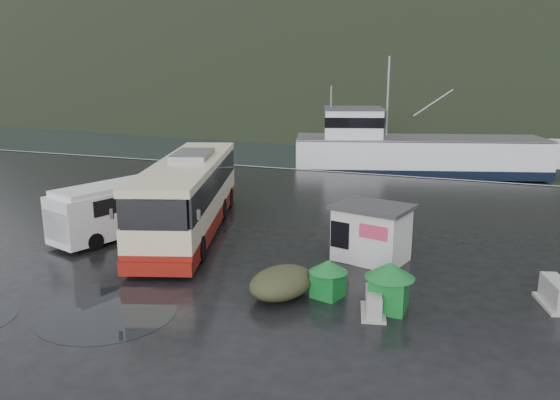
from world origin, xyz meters
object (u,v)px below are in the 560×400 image
(dome_tent, at_px, (282,297))
(coach_bus, at_px, (191,231))
(fishing_trawler, at_px, (418,159))
(waste_bin_left, at_px, (328,297))
(jersey_barrier_a, at_px, (373,314))
(waste_bin_right, at_px, (388,310))
(jersey_barrier_b, at_px, (555,306))
(white_van, at_px, (118,236))
(ticket_kiosk, at_px, (370,260))

(dome_tent, bearing_deg, coach_bus, 139.28)
(coach_bus, distance_m, dome_tent, 8.79)
(coach_bus, height_order, fishing_trawler, fishing_trawler)
(coach_bus, height_order, dome_tent, coach_bus)
(waste_bin_left, xyz_separation_m, jersey_barrier_a, (1.68, -0.78, 0.00))
(waste_bin_right, distance_m, jersey_barrier_a, 0.60)
(waste_bin_right, bearing_deg, waste_bin_left, 171.10)
(waste_bin_left, xyz_separation_m, fishing_trawler, (-0.35, 30.59, 0.00))
(jersey_barrier_b, bearing_deg, waste_bin_left, -165.58)
(dome_tent, bearing_deg, white_van, 157.95)
(ticket_kiosk, bearing_deg, white_van, -161.55)
(ticket_kiosk, bearing_deg, jersey_barrier_a, -63.85)
(waste_bin_left, bearing_deg, dome_tent, -160.16)
(waste_bin_right, relative_size, jersey_barrier_a, 1.06)
(waste_bin_left, relative_size, jersey_barrier_b, 0.75)
(jersey_barrier_a, xyz_separation_m, jersey_barrier_b, (5.42, 2.61, 0.00))
(waste_bin_left, relative_size, ticket_kiosk, 0.45)
(white_van, relative_size, dome_tent, 2.33)
(jersey_barrier_a, xyz_separation_m, fishing_trawler, (-2.03, 31.37, 0.00))
(fishing_trawler, bearing_deg, jersey_barrier_a, -102.44)
(coach_bus, relative_size, fishing_trawler, 0.52)
(waste_bin_left, relative_size, fishing_trawler, 0.05)
(jersey_barrier_a, bearing_deg, waste_bin_left, 154.98)
(coach_bus, xyz_separation_m, jersey_barrier_a, (9.79, -5.99, 0.00))
(coach_bus, height_order, waste_bin_right, coach_bus)
(fishing_trawler, bearing_deg, white_van, -127.12)
(coach_bus, relative_size, waste_bin_left, 9.84)
(coach_bus, relative_size, jersey_barrier_b, 7.39)
(dome_tent, bearing_deg, waste_bin_right, 3.27)
(jersey_barrier_a, bearing_deg, white_van, 162.05)
(white_van, xyz_separation_m, jersey_barrier_a, (12.51, -4.05, 0.00))
(white_van, height_order, ticket_kiosk, white_van)
(waste_bin_right, xyz_separation_m, jersey_barrier_a, (-0.39, -0.46, 0.00))
(jersey_barrier_a, bearing_deg, waste_bin_right, 49.36)
(waste_bin_left, distance_m, jersey_barrier_b, 7.33)
(waste_bin_right, height_order, dome_tent, waste_bin_right)
(white_van, xyz_separation_m, fishing_trawler, (10.48, 27.32, 0.00))
(waste_bin_right, distance_m, fishing_trawler, 31.00)
(ticket_kiosk, relative_size, jersey_barrier_a, 1.95)
(white_van, relative_size, fishing_trawler, 0.24)
(white_van, xyz_separation_m, ticket_kiosk, (11.48, 0.84, 0.00))
(dome_tent, bearing_deg, jersey_barrier_a, -4.69)
(white_van, xyz_separation_m, waste_bin_left, (10.83, -3.27, 0.00))
(white_van, xyz_separation_m, jersey_barrier_b, (17.92, -1.45, 0.00))
(fishing_trawler, bearing_deg, jersey_barrier_b, -91.62)
(white_van, height_order, waste_bin_right, white_van)
(white_van, height_order, waste_bin_left, white_van)
(coach_bus, bearing_deg, waste_bin_right, -46.38)
(waste_bin_right, xyz_separation_m, jersey_barrier_b, (5.02, 2.15, 0.00))
(coach_bus, distance_m, jersey_barrier_a, 11.48)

